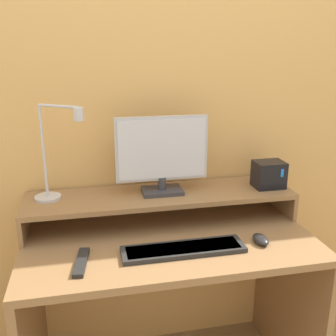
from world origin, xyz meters
The scene contains 9 objects.
wall_back centered at (0.00, 0.67, 1.25)m, with size 6.00×0.05×2.50m.
desk centered at (0.00, 0.32, 0.54)m, with size 1.19×0.64×0.77m.
monitor_shelf centered at (0.00, 0.49, 0.88)m, with size 1.19×0.29×0.13m.
monitor centered at (0.01, 0.50, 1.08)m, with size 0.40×0.12×0.34m.
desk_lamp centered at (-0.44, 0.49, 1.07)m, with size 0.23×0.18×0.41m.
router_dock centered at (0.50, 0.47, 0.96)m, with size 0.14×0.11×0.12m.
keyboard centered at (0.03, 0.19, 0.78)m, with size 0.48×0.12×0.02m.
mouse centered at (0.35, 0.19, 0.78)m, with size 0.06×0.09×0.03m.
remote_control centered at (-0.35, 0.18, 0.78)m, with size 0.06×0.19×0.02m.
Camera 1 is at (-0.31, -1.12, 1.52)m, focal length 42.00 mm.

